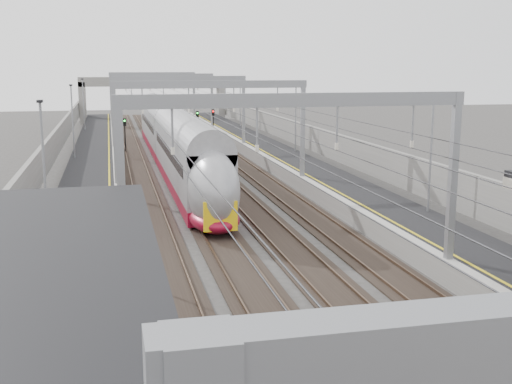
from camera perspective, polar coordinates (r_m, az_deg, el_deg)
name	(u,v)px	position (r m, az deg, el deg)	size (l,w,h in m)	color
platform_left	(92,184)	(45.91, -14.38, 0.70)	(4.00, 120.00, 1.00)	black
platform_right	(312,175)	(48.15, 5.01, 1.49)	(4.00, 120.00, 1.00)	black
tracks	(206,186)	(46.44, -4.45, 0.57)	(11.40, 140.00, 0.20)	black
overhead_line	(193,96)	(52.27, -5.62, 8.46)	(13.00, 140.00, 6.60)	gray
overbridge	(153,87)	(100.45, -9.17, 9.17)	(22.00, 2.20, 6.90)	slate
wall_left	(43,170)	(45.94, -18.44, 1.88)	(0.30, 120.00, 3.20)	slate
wall_right	(353,159)	(49.05, 8.60, 2.88)	(0.30, 120.00, 3.20)	slate
train	(174,145)	(53.64, -7.30, 4.15)	(2.69, 49.04, 4.26)	maroon
signal_green	(125,129)	(64.88, -11.59, 5.50)	(0.32, 0.32, 3.48)	black
signal_red_near	(197,120)	(74.24, -5.23, 6.37)	(0.32, 0.32, 3.48)	black
signal_red_far	(213,118)	(76.92, -3.83, 6.56)	(0.32, 0.32, 3.48)	black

